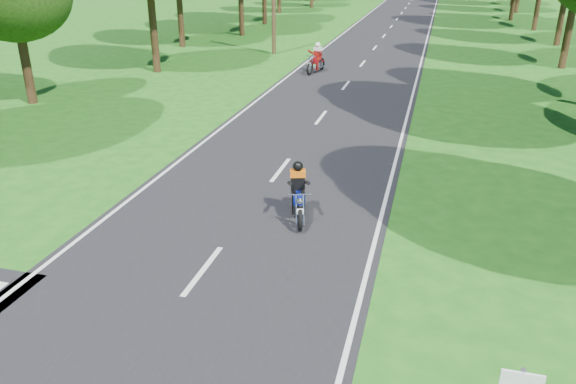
# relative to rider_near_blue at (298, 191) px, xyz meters

# --- Properties ---
(ground) EXTENTS (160.00, 160.00, 0.00)m
(ground) POSITION_rel_rider_near_blue_xyz_m (-1.30, -4.96, -0.73)
(ground) COLOR #1A5413
(ground) RESTS_ON ground
(main_road) EXTENTS (7.00, 140.00, 0.02)m
(main_road) POSITION_rel_rider_near_blue_xyz_m (-1.30, 45.04, -0.72)
(main_road) COLOR black
(main_road) RESTS_ON ground
(road_markings) EXTENTS (7.40, 140.00, 0.01)m
(road_markings) POSITION_rel_rider_near_blue_xyz_m (-1.44, 43.17, -0.70)
(road_markings) COLOR silver
(road_markings) RESTS_ON main_road
(rider_near_blue) EXTENTS (1.04, 1.78, 1.41)m
(rider_near_blue) POSITION_rel_rider_near_blue_xyz_m (0.00, 0.00, 0.00)
(rider_near_blue) COLOR #0D1A92
(rider_near_blue) RESTS_ON main_road
(rider_far_red) EXTENTS (1.02, 2.00, 1.59)m
(rider_far_red) POSITION_rel_rider_near_blue_xyz_m (-3.41, 17.75, 0.09)
(rider_far_red) COLOR maroon
(rider_far_red) RESTS_ON main_road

